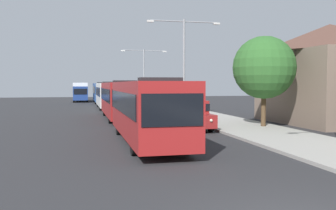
% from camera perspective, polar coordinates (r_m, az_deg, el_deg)
% --- Properties ---
extents(bus_lead, '(2.58, 11.09, 3.21)m').
position_cam_1_polar(bus_lead, '(18.93, -3.27, -0.58)').
color(bus_lead, maroon).
rests_on(bus_lead, ground_plane).
extents(bus_second_in_line, '(2.58, 11.90, 3.21)m').
position_cam_1_polar(bus_second_in_line, '(31.91, -7.29, 0.94)').
color(bus_second_in_line, maroon).
rests_on(bus_second_in_line, ground_plane).
extents(bus_middle, '(2.58, 11.50, 3.21)m').
position_cam_1_polar(bus_middle, '(45.76, -9.06, 1.61)').
color(bus_middle, silver).
rests_on(bus_middle, ground_plane).
extents(bus_fourth_in_line, '(2.58, 10.68, 3.21)m').
position_cam_1_polar(bus_fourth_in_line, '(59.20, -9.98, 1.96)').
color(bus_fourth_in_line, '#284C8C').
rests_on(bus_fourth_in_line, ground_plane).
extents(white_suv, '(1.86, 5.00, 1.90)m').
position_cam_1_polar(white_suv, '(24.34, 3.46, -1.28)').
color(white_suv, maroon).
rests_on(white_suv, ground_plane).
extents(box_truck_oncoming, '(2.35, 7.72, 3.15)m').
position_cam_1_polar(box_truck_oncoming, '(64.32, -13.17, 2.03)').
color(box_truck_oncoming, navy).
rests_on(box_truck_oncoming, ground_plane).
extents(streetlamp_mid, '(6.39, 0.28, 8.30)m').
position_cam_1_polar(streetlamp_mid, '(32.29, 2.44, 7.34)').
color(streetlamp_mid, gray).
rests_on(streetlamp_mid, sidewalk).
extents(streetlamp_far, '(6.40, 0.28, 7.65)m').
position_cam_1_polar(streetlamp_far, '(52.66, -3.68, 5.35)').
color(streetlamp_far, gray).
rests_on(streetlamp_far, sidewalk).
extents(roadside_tree, '(4.13, 4.13, 5.94)m').
position_cam_1_polar(roadside_tree, '(25.58, 14.39, 5.52)').
color(roadside_tree, '#4C3823').
rests_on(roadside_tree, sidewalk).
extents(house_far_gabled, '(7.63, 10.10, 7.39)m').
position_cam_1_polar(house_far_gabled, '(30.58, 23.23, 4.50)').
color(house_far_gabled, '#7A6656').
rests_on(house_far_gabled, ground_plane).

